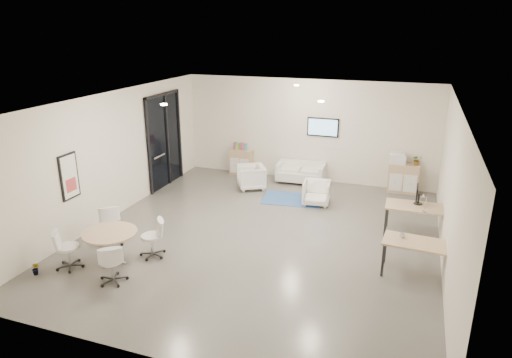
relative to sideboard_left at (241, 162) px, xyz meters
The scene contains 21 objects.
room_shell 4.93m from the sideboard_left, 63.34° to the right, with size 9.60×10.60×4.80m.
glass_door 2.75m from the sideboard_left, 135.50° to the right, with size 0.09×1.90×2.85m.
artwork 6.26m from the sideboard_left, 107.22° to the right, with size 0.05×0.54×1.04m.
wall_tv 2.97m from the sideboard_left, ahead, with size 0.98×0.06×0.58m.
ceiling_spots 4.83m from the sideboard_left, 60.51° to the right, with size 3.14×4.14×0.03m.
sideboard_left is the anchor object (origin of this frame).
sideboard_right 5.17m from the sideboard_left, ahead, with size 0.88×0.43×0.88m.
books 0.53m from the sideboard_left, behind, with size 0.43×0.14×0.22m.
printer 4.99m from the sideboard_left, ahead, with size 0.49×0.42×0.34m.
loveseat 2.09m from the sideboard_left, ahead, with size 1.52×0.82×0.56m.
blue_rug 2.84m from the sideboard_left, 37.38° to the right, with size 1.68×1.12×0.01m, color #2A4F80.
armchair_left 1.46m from the sideboard_left, 57.09° to the right, with size 0.77×0.73×0.80m, color white.
armchair_right 3.48m from the sideboard_left, 32.05° to the right, with size 0.72×0.67×0.74m, color white.
desk_rear 6.37m from the sideboard_left, 28.58° to the right, with size 1.46×0.75×0.75m.
desk_front 7.48m from the sideboard_left, 40.99° to the right, with size 1.40×0.77×0.71m.
monitor 6.29m from the sideboard_left, 27.55° to the right, with size 0.20×0.50×0.44m.
round_table 6.51m from the sideboard_left, 93.58° to the right, with size 1.12×1.12×0.68m.
meeting_chairs 6.50m from the sideboard_left, 93.58° to the right, with size 2.15×2.15×0.82m.
plant_cabinet 5.53m from the sideboard_left, ahead, with size 0.28×0.31×0.24m, color #3F7F3F.
plant_floor 7.62m from the sideboard_left, 101.48° to the right, with size 0.15×0.27×0.12m, color #3F7F3F.
cup 7.17m from the sideboard_left, 42.01° to the right, with size 0.11×0.09×0.11m, color white.
Camera 1 is at (3.17, -9.30, 4.75)m, focal length 32.00 mm.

